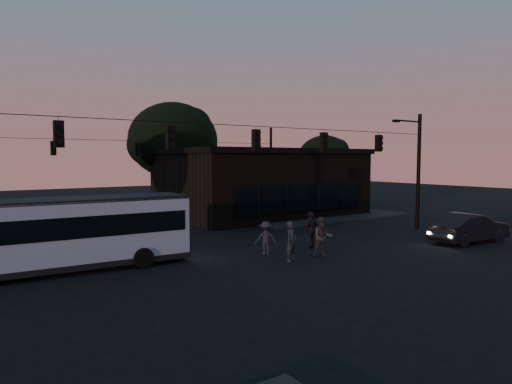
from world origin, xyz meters
TOP-DOWN VIEW (x-y plane):
  - ground at (0.00, 0.00)m, footprint 120.00×120.00m
  - sidewalk_far_right at (12.00, 14.00)m, footprint 14.00×10.00m
  - building at (9.00, 15.97)m, footprint 15.40×10.41m
  - tree_behind at (4.00, 22.00)m, footprint 7.60×7.60m
  - tree_right at (18.00, 18.00)m, footprint 5.20×5.20m
  - signal_rig_near at (0.00, 4.00)m, footprint 26.24×0.30m
  - signal_rig_far at (0.00, 20.00)m, footprint 26.24×0.30m
  - bus at (-8.86, 5.51)m, footprint 10.82×3.07m
  - car at (11.20, -0.61)m, footprint 5.08×2.13m
  - pedestrian_a at (0.24, 1.55)m, footprint 0.76×0.61m
  - pedestrian_b at (1.97, 1.35)m, footprint 1.17×1.11m
  - pedestrian_c at (2.87, 3.15)m, footprint 1.20×0.68m
  - pedestrian_d at (0.07, 3.29)m, footprint 1.19×0.94m

SIDE VIEW (x-z plane):
  - ground at x=0.00m, z-range 0.00..0.00m
  - sidewalk_far_right at x=12.00m, z-range 0.00..0.15m
  - pedestrian_d at x=0.07m, z-range 0.00..1.62m
  - car at x=11.20m, z-range 0.00..1.63m
  - pedestrian_a at x=0.24m, z-range 0.00..1.80m
  - pedestrian_b at x=1.97m, z-range 0.00..1.90m
  - pedestrian_c at x=2.87m, z-range 0.00..1.93m
  - bus at x=-8.86m, z-range 0.18..3.20m
  - building at x=9.00m, z-range 0.01..5.41m
  - signal_rig_far at x=0.00m, z-range 0.45..7.95m
  - signal_rig_near at x=0.00m, z-range 0.70..8.20m
  - tree_right at x=18.00m, z-range 1.20..8.06m
  - tree_behind at x=4.00m, z-range 1.48..10.91m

